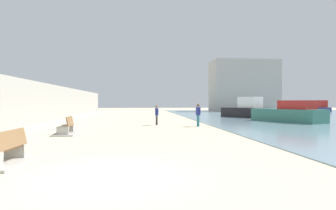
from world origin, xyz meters
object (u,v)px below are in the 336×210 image
object	(u,v)px
person_standing	(157,114)
boat_outer	(246,110)
bench_near	(5,156)
bench_far	(66,130)
boat_mid_bay	(319,108)
person_walking	(198,113)
boat_nearest	(289,114)

from	to	relation	value
person_standing	boat_outer	bearing A→B (deg)	41.94
bench_near	boat_outer	world-z (taller)	boat_outer
bench_far	person_standing	size ratio (longest dim) A/B	1.42
bench_far	boat_mid_bay	xyz separation A→B (m)	(35.48, 32.39, 0.52)
bench_near	person_walking	size ratio (longest dim) A/B	1.33
bench_far	boat_mid_bay	distance (m)	48.05
person_standing	boat_outer	size ratio (longest dim) A/B	0.27
person_walking	boat_outer	xyz separation A→B (m)	(7.69, 11.07, -0.07)
bench_far	person_standing	world-z (taller)	person_standing
person_walking	person_standing	world-z (taller)	person_walking
person_standing	boat_mid_bay	bearing A→B (deg)	41.15
bench_near	person_standing	xyz separation A→B (m)	(5.07, 13.58, 0.63)
boat_outer	boat_mid_bay	bearing A→B (deg)	40.71
boat_mid_bay	boat_outer	xyz separation A→B (m)	(-19.67, -16.93, 0.11)
boat_nearest	person_walking	bearing A→B (deg)	-158.21
bench_near	person_standing	world-z (taller)	person_standing
boat_nearest	boat_outer	xyz separation A→B (m)	(-0.95, 7.61, 0.12)
bench_near	person_standing	size ratio (longest dim) A/B	1.42
bench_far	boat_nearest	bearing A→B (deg)	25.09
person_walking	boat_nearest	xyz separation A→B (m)	(8.64, 3.46, -0.19)
boat_mid_bay	bench_far	bearing A→B (deg)	-137.61
person_standing	boat_mid_bay	size ratio (longest dim) A/B	0.33
boat_nearest	boat_outer	size ratio (longest dim) A/B	1.19
bench_far	person_walking	xyz separation A→B (m)	(8.12, 4.39, 0.71)
person_standing	bench_far	bearing A→B (deg)	-131.30
person_walking	boat_mid_bay	distance (m)	39.15
boat_mid_bay	boat_outer	bearing A→B (deg)	-139.29
bench_near	boat_outer	size ratio (longest dim) A/B	0.39
bench_far	boat_nearest	xyz separation A→B (m)	(16.76, 7.85, 0.52)
bench_far	person_standing	xyz separation A→B (m)	(5.25, 5.97, 0.63)
bench_far	boat_mid_bay	bearing A→B (deg)	42.39
bench_near	boat_nearest	size ratio (longest dim) A/B	0.33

